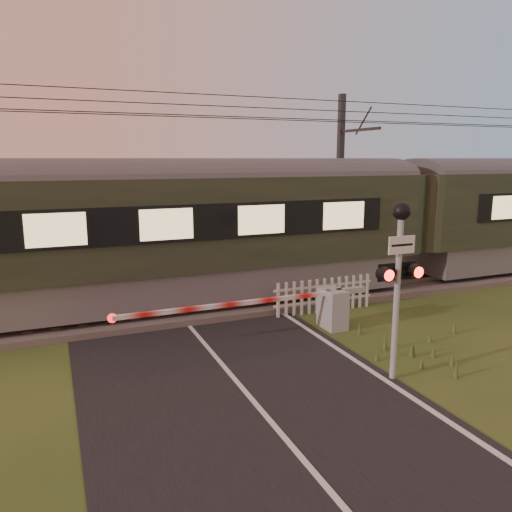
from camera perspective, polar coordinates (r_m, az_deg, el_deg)
name	(u,v)px	position (r m, az deg, el deg)	size (l,w,h in m)	color
ground	(261,411)	(9.14, 0.58, -17.32)	(160.00, 160.00, 0.00)	#2C451A
road	(267,417)	(8.95, 1.30, -17.90)	(6.00, 140.00, 0.03)	black
track_bed	(175,307)	(14.88, -9.28, -5.79)	(140.00, 3.40, 0.39)	#47423D
overhead_wires	(168,107)	(14.31, -10.02, 16.45)	(120.00, 0.62, 0.62)	black
train	(401,219)	(17.91, 16.20, 4.07)	(43.20, 2.98, 4.03)	slate
boom_gate	(322,308)	(12.99, 7.55, -5.88)	(6.57, 0.79, 1.05)	gray
crossing_signal	(399,260)	(9.93, 16.02, -0.44)	(0.90, 0.36, 3.54)	gray
picket_fence	(324,295)	(14.45, 7.81, -4.46)	(3.15, 0.08, 0.99)	silver
catenary_mast	(341,183)	(19.02, 9.65, 8.26)	(0.21, 2.45, 6.64)	#2D2D30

